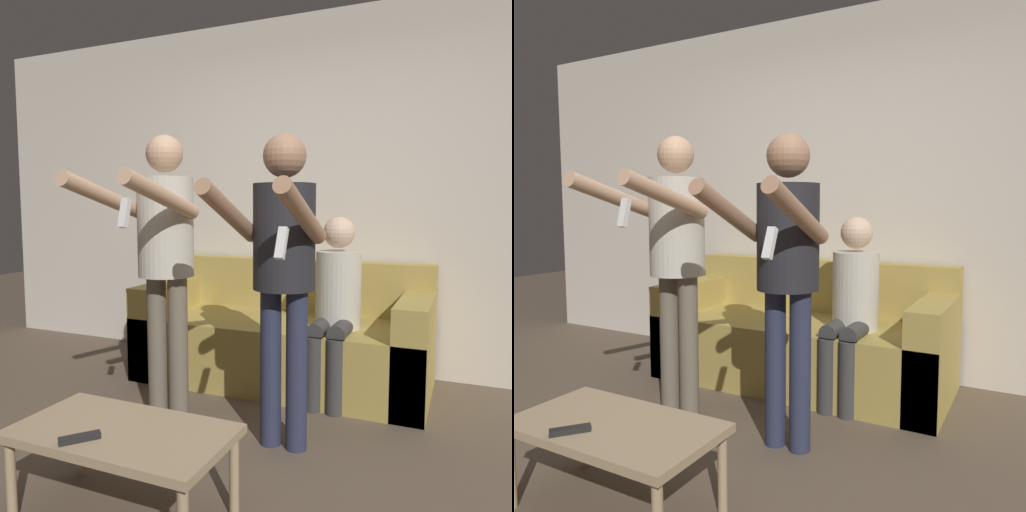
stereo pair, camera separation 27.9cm
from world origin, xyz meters
The scene contains 8 objects.
ground_plane centered at (0.00, 0.00, 0.00)m, with size 14.00×14.00×0.00m, color brown.
wall_back centered at (0.00, 1.98, 1.35)m, with size 6.40×0.06×2.70m.
couch centered at (-0.20, 1.52, 0.30)m, with size 2.03×0.86×0.84m.
person_standing_left centered at (-0.55, 0.55, 1.02)m, with size 0.43×0.77×1.64m.
person_standing_right centered at (0.15, 0.55, 1.00)m, with size 0.43×0.71×1.60m.
person_seated centered at (0.23, 1.33, 0.65)m, with size 0.29×0.52×1.18m.
coffee_table centered at (-0.22, -0.25, 0.33)m, with size 0.87×0.47×0.37m.
remote_on_table centered at (-0.30, -0.40, 0.38)m, with size 0.12×0.14×0.02m.
Camera 1 is at (1.01, -1.77, 1.24)m, focal length 35.00 mm.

